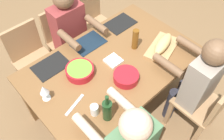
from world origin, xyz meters
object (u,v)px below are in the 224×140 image
dining_table (112,68)px  bread_loaf (163,44)px  chair_near_right (31,57)px  napkin_stack (113,61)px  serving_bowl_salad (80,71)px  chair_near_left (93,22)px  chair_near_center (64,38)px  wine_glass (44,90)px  cutting_board (162,48)px  chair_far_left (207,105)px  cup_far_right (94,110)px  diner_far_left (197,80)px  serving_bowl_pasta (126,77)px  diner_near_center (71,32)px  wine_bottle (107,110)px  beer_bottle (135,39)px

dining_table → bread_loaf: 0.55m
chair_near_right → napkin_stack: chair_near_right is taller
serving_bowl_salad → chair_near_left: bearing=-135.3°
chair_near_center → wine_glass: wine_glass is taller
cutting_board → wine_glass: size_ratio=2.41×
chair_far_left → cutting_board: chair_far_left is taller
dining_table → cup_far_right: size_ratio=16.00×
napkin_stack → chair_near_right: bearing=-61.0°
cutting_board → cup_far_right: (0.95, 0.10, 0.04)m
diner_far_left → serving_bowl_pasta: size_ratio=5.38×
diner_near_center → serving_bowl_salad: bearing=61.5°
bread_loaf → wine_bottle: wine_bottle is taller
serving_bowl_salad → beer_bottle: bearing=170.4°
bread_loaf → chair_near_left: bearing=-87.5°
diner_near_center → wine_bottle: bearing=68.5°
chair_near_left → bread_loaf: same height
dining_table → beer_bottle: bearing=179.0°
wine_bottle → wine_glass: size_ratio=1.75×
cutting_board → beer_bottle: bearing=-45.3°
diner_far_left → chair_near_center: size_ratio=1.41×
cutting_board → wine_glass: (1.15, -0.28, 0.11)m
wine_bottle → cup_far_right: 0.12m
serving_bowl_salad → bread_loaf: size_ratio=0.79×
dining_table → serving_bowl_salad: size_ratio=6.40×
chair_near_left → cutting_board: size_ratio=2.12×
chair_near_center → wine_bottle: (0.41, 1.22, 0.37)m
dining_table → cutting_board: cutting_board is taller
napkin_stack → serving_bowl_salad: bearing=-16.5°
wine_bottle → napkin_stack: size_ratio=2.07×
cutting_board → beer_bottle: size_ratio=1.82×
chair_near_left → chair_far_left: bearing=90.0°
serving_bowl_salad → wine_glass: bearing=2.7°
chair_near_right → wine_glass: wine_glass is taller
chair_near_center → bread_loaf: same height
diner_near_center → chair_near_left: bearing=-157.5°
chair_near_right → wine_glass: size_ratio=5.12×
chair_near_left → wine_glass: bearing=34.2°
serving_bowl_salad → bread_loaf: (-0.79, 0.29, 0.02)m
chair_near_center → diner_near_center: bearing=90.0°
serving_bowl_salad → serving_bowl_pasta: same height
chair_near_center → dining_table: bearing=90.0°
diner_near_center → chair_far_left: bearing=106.7°
chair_near_right → chair_near_center: size_ratio=1.00×
chair_near_center → wine_bottle: wine_bottle is taller
chair_near_right → chair_far_left: 1.88m
chair_near_center → serving_bowl_pasta: size_ratio=3.81×
dining_table → wine_bottle: size_ratio=5.57×
beer_bottle → cup_far_right: 0.81m
dining_table → wine_bottle: (0.41, 0.39, 0.19)m
chair_near_center → cup_far_right: (0.46, 1.13, 0.31)m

